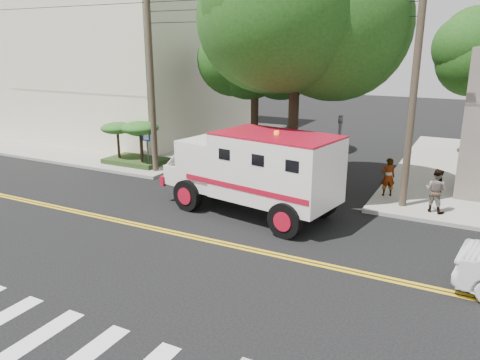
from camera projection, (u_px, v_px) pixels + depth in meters
The scene contains 13 objects.
ground at pixel (180, 234), 15.97m from camera, with size 100.00×100.00×0.00m, color black.
sidewalk_nw at pixel (132, 134), 33.45m from camera, with size 17.00×17.00×0.15m, color gray.
building_left at pixel (119, 60), 34.22m from camera, with size 16.00×14.00×10.00m, color beige.
utility_pole_left at pixel (151, 83), 22.33m from camera, with size 0.28×0.28×9.00m, color #382D23.
utility_pole_right at pixel (414, 94), 17.20m from camera, with size 0.28×0.28×9.00m, color #382D23.
tree_main at pixel (304, 19), 18.40m from camera, with size 6.08×5.70×9.85m.
tree_left at pixel (259, 54), 25.61m from camera, with size 4.48×4.20×7.70m.
traffic_signal at pixel (339, 150), 18.43m from camera, with size 0.15×0.18×3.60m.
accessibility_sign at pixel (147, 145), 23.61m from camera, with size 0.45×0.10×2.02m.
palm_planter at pixel (134, 136), 24.47m from camera, with size 3.52×2.63×2.36m.
armored_truck at pixel (255, 168), 17.41m from camera, with size 7.33×3.79×3.19m.
pedestrian_a at pixel (388, 177), 19.39m from camera, with size 0.59×0.39×1.61m, color gray.
pedestrian_b at pixel (436, 190), 17.48m from camera, with size 0.81×0.63×1.67m, color gray.
Camera 1 is at (8.70, -12.19, 6.21)m, focal length 35.00 mm.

